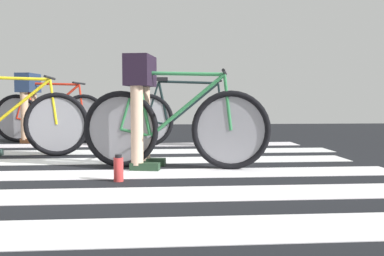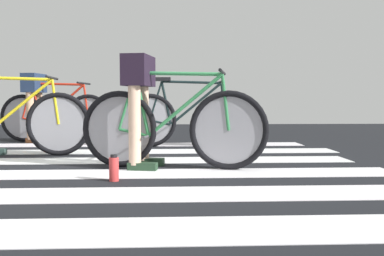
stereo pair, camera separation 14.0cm
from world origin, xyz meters
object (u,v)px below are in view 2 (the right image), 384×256
at_px(bicycle_1_of_4, 172,127).
at_px(cyclist_4_of_4, 35,98).
at_px(cyclist_1_of_4, 139,96).
at_px(bicycle_4_of_4, 55,116).
at_px(water_bottle, 114,168).
at_px(bicycle_2_of_4, 11,122).
at_px(bicycle_3_of_4, 188,118).

height_order(bicycle_1_of_4, cyclist_4_of_4, cyclist_4_of_4).
distance_m(cyclist_1_of_4, bicycle_4_of_4, 2.84).
xyz_separation_m(bicycle_1_of_4, water_bottle, (-0.45, -0.56, -0.29)).
relative_size(bicycle_4_of_4, water_bottle, 8.30).
bearing_deg(cyclist_1_of_4, cyclist_4_of_4, 137.02).
distance_m(cyclist_1_of_4, water_bottle, 0.86).
xyz_separation_m(bicycle_1_of_4, bicycle_2_of_4, (-1.80, 0.90, 0.00)).
xyz_separation_m(cyclist_4_of_4, water_bottle, (1.63, -3.08, -0.56)).
bearing_deg(cyclist_4_of_4, bicycle_2_of_4, -72.59).
xyz_separation_m(bicycle_1_of_4, cyclist_1_of_4, (-0.30, 0.06, 0.29)).
distance_m(bicycle_3_of_4, water_bottle, 2.43).
bearing_deg(bicycle_1_of_4, cyclist_4_of_4, 140.74).
xyz_separation_m(bicycle_1_of_4, cyclist_4_of_4, (-2.08, 2.52, 0.28)).
bearing_deg(bicycle_4_of_4, water_bottle, -58.86).
bearing_deg(water_bottle, bicycle_1_of_4, 51.11).
bearing_deg(bicycle_3_of_4, bicycle_2_of_4, -156.75).
bearing_deg(cyclist_1_of_4, bicycle_1_of_4, 0.00).
bearing_deg(bicycle_3_of_4, bicycle_4_of_4, 160.01).
bearing_deg(water_bottle, cyclist_1_of_4, 76.58).
relative_size(cyclist_1_of_4, water_bottle, 4.98).
xyz_separation_m(cyclist_1_of_4, water_bottle, (-0.15, -0.62, -0.57)).
height_order(bicycle_2_of_4, cyclist_4_of_4, cyclist_4_of_4).
distance_m(bicycle_2_of_4, bicycle_4_of_4, 1.58).
bearing_deg(bicycle_1_of_4, water_bottle, -117.72).
height_order(bicycle_1_of_4, water_bottle, bicycle_1_of_4).
xyz_separation_m(bicycle_2_of_4, cyclist_4_of_4, (-0.28, 1.62, 0.28)).
bearing_deg(water_bottle, cyclist_4_of_4, 117.85).
height_order(bicycle_3_of_4, water_bottle, bicycle_3_of_4).
bearing_deg(cyclist_4_of_4, bicycle_4_of_4, 0.00).
bearing_deg(bicycle_2_of_4, cyclist_4_of_4, 96.09).
relative_size(bicycle_2_of_4, water_bottle, 8.34).
relative_size(bicycle_3_of_4, bicycle_4_of_4, 1.00).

